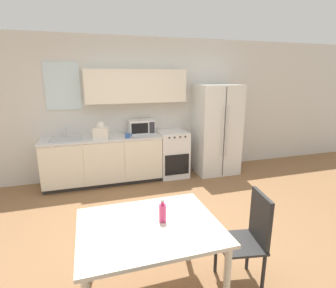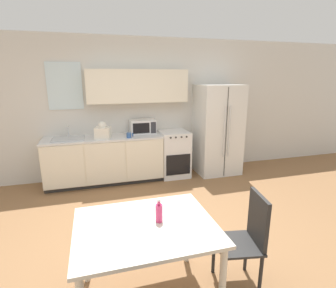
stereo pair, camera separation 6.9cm
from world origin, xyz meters
The scene contains 12 objects.
ground_plane centered at (0.00, 0.00, 0.00)m, with size 12.00×12.00×0.00m, color olive.
wall_back centered at (0.02, 2.35, 1.42)m, with size 12.00×0.38×2.70m.
kitchen_counter centered at (-0.49, 2.04, 0.45)m, with size 2.15×0.65×0.88m.
oven_range centered at (0.86, 2.04, 0.46)m, with size 0.56×0.64×0.91m.
refrigerator centered at (1.79, 1.99, 0.90)m, with size 0.86×0.77×1.81m.
kitchen_sink centered at (-1.11, 2.04, 0.90)m, with size 0.55×0.41×0.22m.
microwave centered at (0.26, 2.16, 1.02)m, with size 0.49×0.33×0.27m.
coffee_mug centered at (-0.04, 1.86, 0.93)m, with size 0.12×0.09×0.09m.
grocery_bag_0 centered at (-0.51, 1.91, 1.01)m, with size 0.31×0.28×0.31m.
dining_table centered at (-0.30, -0.89, 0.66)m, with size 1.16×0.92×0.76m.
dining_chair_side centered at (0.66, -0.95, 0.54)m, with size 0.47×0.47×0.93m.
drink_bottle centered at (-0.18, -0.87, 0.85)m, with size 0.06×0.06×0.21m.
Camera 1 is at (-0.72, -2.79, 1.96)m, focal length 28.00 mm.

